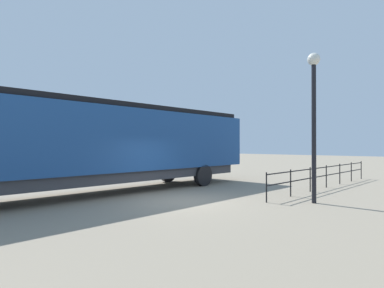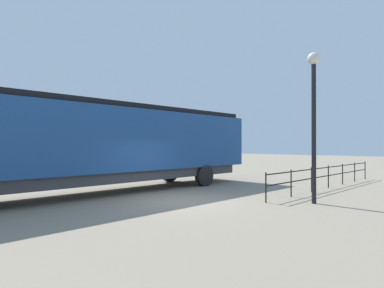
% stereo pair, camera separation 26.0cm
% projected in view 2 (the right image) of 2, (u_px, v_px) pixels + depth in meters
% --- Properties ---
extents(ground_plane, '(120.00, 120.00, 0.00)m').
position_uv_depth(ground_plane, '(180.00, 201.00, 11.82)').
color(ground_plane, gray).
extents(locomotive, '(3.03, 16.89, 3.90)m').
position_uv_depth(locomotive, '(104.00, 143.00, 13.67)').
color(locomotive, navy).
rests_on(locomotive, ground_plane).
extents(lamp_post, '(0.45, 0.45, 5.44)m').
position_uv_depth(lamp_post, '(314.00, 102.00, 11.28)').
color(lamp_post, black).
rests_on(lamp_post, ground_plane).
extents(platform_fence, '(0.05, 11.42, 1.11)m').
position_uv_depth(platform_fence, '(328.00, 173.00, 15.42)').
color(platform_fence, black).
rests_on(platform_fence, ground_plane).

